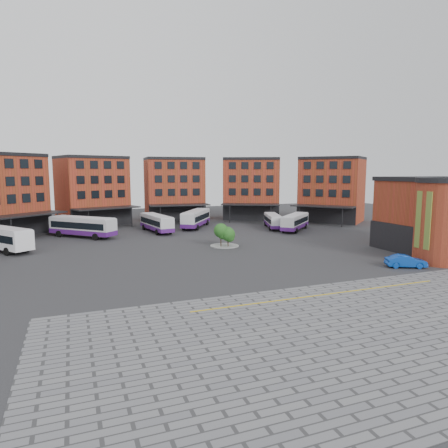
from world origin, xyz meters
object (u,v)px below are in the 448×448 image
object	(u,v)px
bus_c	(156,223)
bus_a	(1,237)
blue_car	(406,261)
tree_island	(225,234)
bus_e	(273,221)
bus_b	(82,226)
bus_d	(196,218)
bus_f	(295,222)

from	to	relation	value
bus_c	bus_a	bearing A→B (deg)	-166.53
bus_c	blue_car	distance (m)	44.47
bus_c	blue_car	xyz separation A→B (m)	(22.07, -38.59, -1.00)
tree_island	bus_e	world-z (taller)	tree_island
tree_island	bus_b	xyz separation A→B (m)	(-19.96, 16.92, -0.03)
bus_c	bus_e	bearing A→B (deg)	-17.34
bus_a	bus_b	distance (m)	14.02
bus_d	blue_car	bearing A→B (deg)	-39.67
tree_island	blue_car	world-z (taller)	tree_island
bus_a	bus_f	xyz separation A→B (m)	(49.95, 2.29, -0.36)
bus_d	bus_f	xyz separation A→B (m)	(16.69, -10.88, -0.19)
bus_c	bus_e	xyz separation A→B (m)	(22.90, -3.46, -0.24)
bus_d	bus_f	size ratio (longest dim) A/B	1.22
bus_d	bus_e	size ratio (longest dim) A/B	1.17
bus_c	bus_f	world-z (taller)	bus_c
bus_e	bus_f	distance (m)	4.97
bus_b	bus_a	bearing A→B (deg)	170.96
bus_c	bus_f	distance (m)	26.57
bus_b	bus_d	bearing A→B (deg)	-32.68
bus_a	bus_f	distance (m)	50.00
bus_b	bus_c	size ratio (longest dim) A/B	0.94
bus_a	bus_f	world-z (taller)	bus_a
tree_island	bus_d	world-z (taller)	tree_island
bus_d	bus_f	world-z (taller)	bus_d
bus_b	bus_d	world-z (taller)	bus_b
blue_car	tree_island	bearing A→B (deg)	61.86
bus_c	bus_d	size ratio (longest dim) A/B	0.99
bus_c	blue_car	bearing A→B (deg)	-69.00
bus_a	blue_car	xyz separation A→B (m)	(46.60, -28.57, -1.29)
tree_island	bus_d	xyz separation A→B (m)	(1.98, 21.81, -0.09)
bus_d	blue_car	world-z (taller)	bus_d
bus_b	bus_e	xyz separation A→B (m)	(36.12, -1.71, -0.41)
bus_a	blue_car	bearing A→B (deg)	-67.73
bus_b	bus_f	distance (m)	39.10
bus_b	bus_f	xyz separation A→B (m)	(38.64, -5.99, -0.24)
blue_car	bus_b	bearing A→B (deg)	68.06
bus_c	bus_f	xyz separation A→B (m)	(25.42, -7.73, -0.06)
bus_b	bus_f	size ratio (longest dim) A/B	1.13
bus_c	bus_e	distance (m)	23.16
tree_island	bus_d	bearing A→B (deg)	84.80
bus_a	bus_c	distance (m)	26.51
bus_b	bus_e	size ratio (longest dim) A/B	1.08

